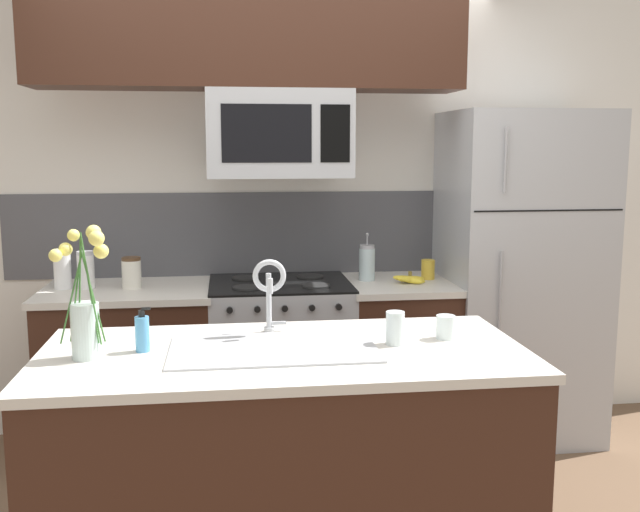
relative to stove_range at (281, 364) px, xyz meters
name	(u,v)px	position (x,y,z in m)	size (l,w,h in m)	color
rear_partition	(325,206)	(0.30, 0.38, 0.84)	(5.20, 0.10, 2.60)	silver
splash_band	(275,233)	(0.00, 0.32, 0.69)	(3.04, 0.01, 0.48)	#4C4C51
back_counter_left	(130,371)	(-0.81, 0.00, -0.01)	(0.89, 0.65, 0.91)	#381E14
back_counter_right	(397,360)	(0.66, 0.00, -0.01)	(0.59, 0.65, 0.91)	#381E14
stove_range	(281,364)	(0.00, 0.00, 0.00)	(0.76, 0.64, 0.93)	#A8AAAF
microwave	(279,134)	(0.00, -0.02, 1.25)	(0.74, 0.40, 0.45)	#A8AAAF
upper_cabinet_band	(249,29)	(-0.15, -0.05, 1.78)	(2.18, 0.34, 0.60)	#381E14
refrigerator	(518,276)	(1.36, 0.02, 0.46)	(0.83, 0.74, 1.84)	#A8AAAF
storage_jar_tall	(62,269)	(-1.14, 0.03, 0.55)	(0.09, 0.09, 0.21)	silver
storage_jar_medium	(86,270)	(-1.02, 0.03, 0.55)	(0.09, 0.09, 0.20)	silver
storage_jar_short	(132,273)	(-0.78, 0.00, 0.53)	(0.10, 0.10, 0.17)	silver
banana_bunch	(410,279)	(0.71, -0.06, 0.47)	(0.19, 0.12, 0.08)	yellow
french_press	(367,263)	(0.49, 0.06, 0.55)	(0.09, 0.09, 0.27)	silver
coffee_tin	(428,269)	(0.84, 0.05, 0.50)	(0.08, 0.08, 0.11)	gold
island_counter	(285,465)	(-0.08, -1.25, -0.01)	(1.79, 0.84, 0.91)	#381E14
kitchen_sink	(274,368)	(-0.12, -1.25, 0.38)	(0.76, 0.44, 0.16)	#ADAFB5
sink_faucet	(269,286)	(-0.12, -1.03, 0.65)	(0.14, 0.14, 0.31)	#B7BABF
dish_soap_bottle	(142,333)	(-0.59, -1.21, 0.52)	(0.06, 0.05, 0.16)	#4C93C6
drinking_glass	(395,328)	(0.34, -1.24, 0.51)	(0.07, 0.07, 0.13)	silver
spare_glass	(446,327)	(0.56, -1.18, 0.49)	(0.07, 0.07, 0.09)	silver
flower_vase	(85,315)	(-0.78, -1.28, 0.61)	(0.20, 0.14, 0.48)	silver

